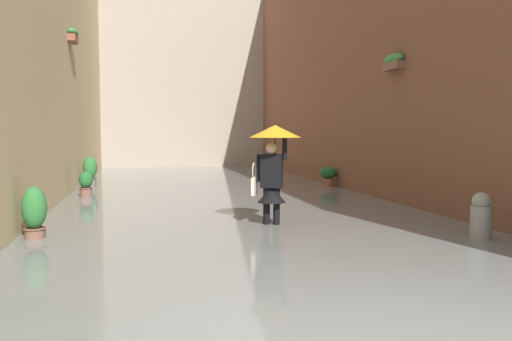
{
  "coord_description": "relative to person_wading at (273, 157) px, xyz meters",
  "views": [
    {
      "loc": [
        1.87,
        2.93,
        1.76
      ],
      "look_at": [
        -0.13,
        -6.22,
        1.06
      ],
      "focal_mm": 35.8,
      "sensor_mm": 36.0,
      "label": 1
    }
  ],
  "objects": [
    {
      "name": "potted_plant_mid_right",
      "position": [
        3.69,
        -4.84,
        -0.92
      ],
      "size": [
        0.35,
        0.35,
        0.77
      ],
      "color": "brown",
      "rests_on": "ground_plane"
    },
    {
      "name": "potted_plant_far_right",
      "position": [
        3.89,
        0.37,
        -0.83
      ],
      "size": [
        0.38,
        0.38,
        0.93
      ],
      "color": "brown",
      "rests_on": "ground_plane"
    },
    {
      "name": "building_facade_far",
      "position": [
        0.34,
        -16.57,
        3.36
      ],
      "size": [
        11.24,
        1.8,
        9.38
      ],
      "primitive_type": "cube",
      "color": "#A89989",
      "rests_on": "ground_plane"
    },
    {
      "name": "mooring_bollard",
      "position": [
        -2.84,
        1.85,
        -0.91
      ],
      "size": [
        0.31,
        0.31,
        0.84
      ],
      "color": "gray",
      "rests_on": "ground_plane"
    },
    {
      "name": "flood_water",
      "position": [
        0.34,
        -4.94,
        -1.26
      ],
      "size": [
        8.44,
        27.46,
        0.13
      ],
      "primitive_type": "cube",
      "color": "slate",
      "rests_on": "ground_plane"
    },
    {
      "name": "building_facade_right",
      "position": [
        5.06,
        -4.94,
        3.46
      ],
      "size": [
        2.04,
        25.46,
        9.58
      ],
      "color": "tan",
      "rests_on": "ground_plane"
    },
    {
      "name": "potted_plant_near_right",
      "position": [
        3.83,
        -7.34,
        -0.77
      ],
      "size": [
        0.42,
        0.42,
        1.04
      ],
      "color": "#66605B",
      "rests_on": "ground_plane"
    },
    {
      "name": "person_wading",
      "position": [
        0.0,
        0.0,
        0.0
      ],
      "size": [
        0.92,
        0.92,
        1.96
      ],
      "color": "#2D2319",
      "rests_on": "ground_plane"
    },
    {
      "name": "potted_plant_mid_left",
      "position": [
        -3.21,
        -5.86,
        -0.9
      ],
      "size": [
        0.48,
        0.48,
        0.73
      ],
      "color": "#9E563D",
      "rests_on": "ground_plane"
    },
    {
      "name": "ground_plane",
      "position": [
        0.34,
        -4.94,
        -1.33
      ],
      "size": [
        60.0,
        60.0,
        0.0
      ],
      "primitive_type": "plane",
      "color": "gray"
    },
    {
      "name": "building_facade_left",
      "position": [
        -4.38,
        -4.94,
        2.97
      ],
      "size": [
        2.04,
        25.46,
        8.61
      ],
      "color": "brown",
      "rests_on": "ground_plane"
    }
  ]
}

